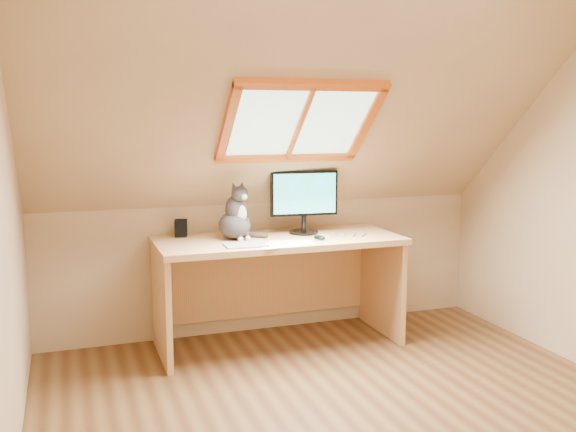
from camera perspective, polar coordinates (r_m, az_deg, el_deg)
name	(u,v)px	position (r m, az deg, el deg)	size (l,w,h in m)	color
ground	(365,426)	(3.67, 6.90, -18.06)	(3.50, 3.50, 0.00)	brown
room_shell	(379,162)	(3.20, 8.10, 4.74)	(3.52, 3.52, 2.41)	tan
desk	(275,267)	(4.73, -1.17, -4.55)	(1.75, 0.77, 0.80)	tan
monitor	(304,198)	(4.72, 1.44, 1.64)	(0.51, 0.21, 0.47)	black
cat	(235,218)	(4.54, -4.70, -0.20)	(0.31, 0.34, 0.42)	#403B39
desk_speaker	(181,228)	(4.69, -9.50, -1.07)	(0.09, 0.09, 0.12)	black
graphics_tablet	(245,245)	(4.32, -3.80, -2.57)	(0.28, 0.20, 0.01)	#B2B2B7
mouse	(319,238)	(4.51, 2.81, -1.94)	(0.06, 0.10, 0.03)	black
papers	(285,244)	(4.36, -0.28, -2.49)	(0.33, 0.27, 0.00)	white
cables	(339,236)	(4.66, 4.57, -1.77)	(0.51, 0.26, 0.01)	silver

